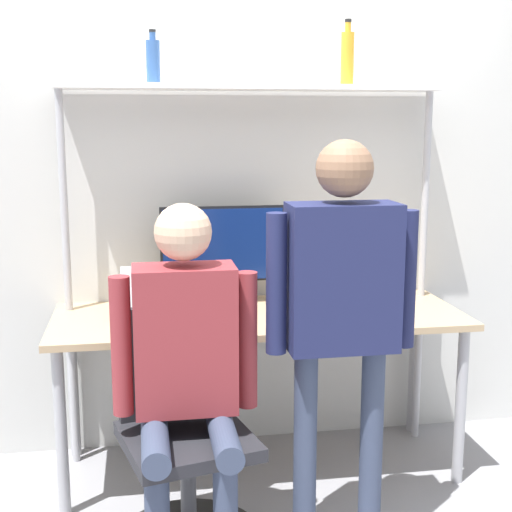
# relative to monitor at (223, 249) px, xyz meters

# --- Properties ---
(ground_plane) EXTENTS (12.00, 12.00, 0.00)m
(ground_plane) POSITION_rel_monitor_xyz_m (0.14, -0.56, -1.03)
(ground_plane) COLOR gray
(wall_back) EXTENTS (8.00, 0.06, 2.70)m
(wall_back) POSITION_rel_monitor_xyz_m (0.14, 0.17, 0.32)
(wall_back) COLOR silver
(wall_back) RESTS_ON ground_plane
(desk) EXTENTS (1.87, 0.68, 0.76)m
(desk) POSITION_rel_monitor_xyz_m (0.14, -0.20, -0.34)
(desk) COLOR tan
(desk) RESTS_ON ground_plane
(shelf_unit) EXTENTS (1.78, 0.24, 1.80)m
(shelf_unit) POSITION_rel_monitor_xyz_m (0.14, 0.01, 0.49)
(shelf_unit) COLOR white
(shelf_unit) RESTS_ON ground_plane
(monitor) EXTENTS (0.60, 0.19, 0.48)m
(monitor) POSITION_rel_monitor_xyz_m (0.00, 0.00, 0.00)
(monitor) COLOR black
(monitor) RESTS_ON desk
(laptop) EXTENTS (0.34, 0.25, 0.24)m
(laptop) POSITION_rel_monitor_xyz_m (-0.31, -0.28, -0.20)
(laptop) COLOR #BCBCC1
(laptop) RESTS_ON desk
(cell_phone) EXTENTS (0.07, 0.15, 0.01)m
(cell_phone) POSITION_rel_monitor_xyz_m (-0.01, -0.35, -0.26)
(cell_phone) COLOR #264C8C
(cell_phone) RESTS_ON desk
(office_chair) EXTENTS (0.56, 0.56, 0.93)m
(office_chair) POSITION_rel_monitor_xyz_m (-0.25, -0.79, -0.74)
(office_chair) COLOR black
(office_chair) RESTS_ON ground_plane
(person_seated) EXTENTS (0.54, 0.46, 1.34)m
(person_seated) POSITION_rel_monitor_xyz_m (-0.24, -0.84, -0.24)
(person_seated) COLOR #38425B
(person_seated) RESTS_ON ground_plane
(person_standing) EXTENTS (0.58, 0.21, 1.57)m
(person_standing) POSITION_rel_monitor_xyz_m (0.35, -0.82, -0.03)
(person_standing) COLOR #38425B
(person_standing) RESTS_ON ground_plane
(bottle_blue) EXTENTS (0.06, 0.06, 0.24)m
(bottle_blue) POSITION_rel_monitor_xyz_m (-0.31, 0.01, 0.87)
(bottle_blue) COLOR #335999
(bottle_blue) RESTS_ON shelf_unit
(bottle_amber) EXTENTS (0.06, 0.06, 0.30)m
(bottle_amber) POSITION_rel_monitor_xyz_m (0.59, 0.01, 0.90)
(bottle_amber) COLOR gold
(bottle_amber) RESTS_ON shelf_unit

